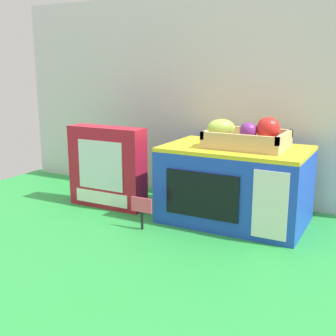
# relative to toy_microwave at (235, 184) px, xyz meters

# --- Properties ---
(ground_plane) EXTENTS (1.70, 1.70, 0.00)m
(ground_plane) POSITION_rel_toy_microwave_xyz_m (-0.21, -0.05, -0.12)
(ground_plane) COLOR green
(ground_plane) RESTS_ON ground
(display_back_panel) EXTENTS (1.61, 0.03, 0.74)m
(display_back_panel) POSITION_rel_toy_microwave_xyz_m (-0.21, 0.22, 0.25)
(display_back_panel) COLOR silver
(display_back_panel) RESTS_ON ground
(toy_microwave) EXTENTS (0.44, 0.28, 0.24)m
(toy_microwave) POSITION_rel_toy_microwave_xyz_m (0.00, 0.00, 0.00)
(toy_microwave) COLOR blue
(toy_microwave) RESTS_ON ground
(food_groups_crate) EXTENTS (0.25, 0.17, 0.10)m
(food_groups_crate) POSITION_rel_toy_microwave_xyz_m (0.03, 0.00, 0.15)
(food_groups_crate) COLOR tan
(food_groups_crate) RESTS_ON toy_microwave
(cookie_set_box) EXTENTS (0.28, 0.08, 0.28)m
(cookie_set_box) POSITION_rel_toy_microwave_xyz_m (-0.44, -0.07, 0.02)
(cookie_set_box) COLOR #B2192D
(cookie_set_box) RESTS_ON ground
(price_sign) EXTENTS (0.07, 0.01, 0.10)m
(price_sign) POSITION_rel_toy_microwave_xyz_m (-0.22, -0.20, -0.05)
(price_sign) COLOR black
(price_sign) RESTS_ON ground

